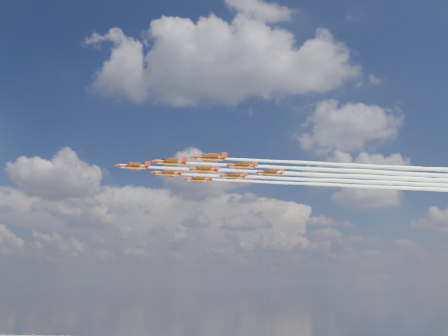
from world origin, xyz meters
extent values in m
cylinder|color=red|center=(-24.63, -10.87, 84.77)|extent=(7.74, 3.61, 1.08)
cone|color=red|center=(-29.25, -12.49, 84.77)|extent=(2.20, 1.66, 1.08)
cone|color=red|center=(-20.30, -9.34, 84.77)|extent=(1.71, 1.41, 0.98)
ellipsoid|color=black|center=(-26.48, -11.52, 85.21)|extent=(2.21, 1.51, 0.70)
cube|color=red|center=(-24.17, -10.71, 84.72)|extent=(5.94, 9.53, 0.14)
cube|color=red|center=(-20.94, -9.57, 84.77)|extent=(2.46, 3.78, 0.12)
cube|color=red|center=(-20.76, -9.51, 85.65)|extent=(1.52, 0.65, 1.76)
cube|color=silver|center=(-24.63, -10.87, 84.28)|extent=(7.21, 3.27, 0.12)
cylinder|color=red|center=(-12.46, -13.63, 84.77)|extent=(7.74, 3.61, 1.08)
cone|color=red|center=(-17.07, -15.25, 84.77)|extent=(2.20, 1.66, 1.08)
cone|color=red|center=(-8.12, -12.10, 84.77)|extent=(1.71, 1.41, 0.98)
ellipsoid|color=black|center=(-14.30, -14.28, 85.21)|extent=(2.21, 1.51, 0.70)
cube|color=red|center=(-11.99, -13.47, 84.72)|extent=(5.94, 9.53, 0.14)
cube|color=red|center=(-8.77, -12.33, 84.77)|extent=(2.46, 3.78, 0.12)
cube|color=red|center=(-8.58, -12.27, 85.65)|extent=(1.52, 0.65, 1.76)
cube|color=silver|center=(-12.46, -13.63, 84.28)|extent=(7.21, 3.27, 0.12)
cylinder|color=red|center=(-16.87, -1.09, 84.77)|extent=(7.74, 3.61, 1.08)
cone|color=red|center=(-21.48, -2.71, 84.77)|extent=(2.20, 1.66, 1.08)
cone|color=red|center=(-12.53, 0.44, 84.77)|extent=(1.71, 1.41, 0.98)
ellipsoid|color=black|center=(-18.72, -1.74, 85.21)|extent=(2.21, 1.51, 0.70)
cube|color=red|center=(-16.41, -0.93, 84.72)|extent=(5.94, 9.53, 0.14)
cube|color=red|center=(-13.18, 0.21, 84.77)|extent=(2.46, 3.78, 0.12)
cube|color=red|center=(-13.00, 0.28, 85.65)|extent=(1.52, 0.65, 1.76)
cube|color=silver|center=(-16.87, -1.09, 84.28)|extent=(7.21, 3.27, 0.12)
cylinder|color=red|center=(-0.28, -16.39, 84.77)|extent=(7.74, 3.61, 1.08)
cone|color=red|center=(-4.89, -18.02, 84.77)|extent=(2.20, 1.66, 1.08)
cone|color=red|center=(4.06, -14.87, 84.77)|extent=(1.71, 1.41, 0.98)
ellipsoid|color=black|center=(-2.12, -17.04, 85.21)|extent=(2.21, 1.51, 0.70)
cube|color=red|center=(0.19, -16.23, 84.72)|extent=(5.94, 9.53, 0.14)
cube|color=red|center=(3.41, -15.09, 84.77)|extent=(2.46, 3.78, 0.12)
cube|color=red|center=(3.60, -15.03, 85.65)|extent=(1.52, 0.65, 1.76)
cube|color=silver|center=(-0.28, -16.39, 84.28)|extent=(7.21, 3.27, 0.12)
cylinder|color=red|center=(-4.69, -3.85, 84.77)|extent=(7.74, 3.61, 1.08)
cone|color=red|center=(-9.30, -5.47, 84.77)|extent=(2.20, 1.66, 1.08)
cone|color=red|center=(-0.36, -2.32, 84.77)|extent=(1.71, 1.41, 0.98)
ellipsoid|color=black|center=(-6.54, -4.50, 85.21)|extent=(2.21, 1.51, 0.70)
cube|color=red|center=(-4.23, -3.69, 84.72)|extent=(5.94, 9.53, 0.14)
cube|color=red|center=(-1.00, -2.55, 84.77)|extent=(2.46, 3.78, 0.12)
cube|color=red|center=(-0.82, -2.49, 85.65)|extent=(1.52, 0.65, 1.76)
cube|color=silver|center=(-4.69, -3.85, 84.28)|extent=(7.21, 3.27, 0.12)
cylinder|color=red|center=(-9.11, 8.69, 84.77)|extent=(7.74, 3.61, 1.08)
cone|color=red|center=(-13.72, 7.07, 84.77)|extent=(2.20, 1.66, 1.08)
cone|color=red|center=(-4.77, 10.22, 84.77)|extent=(1.71, 1.41, 0.98)
ellipsoid|color=black|center=(-10.95, 8.04, 85.21)|extent=(2.21, 1.51, 0.70)
cube|color=red|center=(-8.65, 8.86, 84.72)|extent=(5.94, 9.53, 0.14)
cube|color=red|center=(-5.42, 9.99, 84.77)|extent=(2.46, 3.78, 0.12)
cube|color=red|center=(-5.23, 10.06, 85.65)|extent=(1.52, 0.65, 1.76)
cube|color=silver|center=(-9.11, 8.69, 84.28)|extent=(7.21, 3.27, 0.12)
cylinder|color=red|center=(7.49, -6.61, 84.77)|extent=(7.74, 3.61, 1.08)
cone|color=red|center=(2.88, -8.23, 84.77)|extent=(2.20, 1.66, 1.08)
cone|color=red|center=(11.82, -5.08, 84.77)|extent=(1.71, 1.41, 0.98)
ellipsoid|color=black|center=(5.64, -7.26, 85.21)|extent=(2.21, 1.51, 0.70)
cube|color=red|center=(7.95, -6.45, 84.72)|extent=(5.94, 9.53, 0.14)
cube|color=red|center=(11.18, -5.31, 84.77)|extent=(2.46, 3.78, 0.12)
cube|color=red|center=(11.36, -5.25, 85.65)|extent=(1.52, 0.65, 1.76)
cube|color=silver|center=(7.49, -6.61, 84.28)|extent=(7.21, 3.27, 0.12)
cylinder|color=red|center=(3.07, 5.93, 84.77)|extent=(7.74, 3.61, 1.08)
cone|color=red|center=(-1.54, 4.31, 84.77)|extent=(2.20, 1.66, 1.08)
cone|color=red|center=(7.41, 7.46, 84.77)|extent=(1.71, 1.41, 0.98)
ellipsoid|color=black|center=(1.23, 5.28, 85.21)|extent=(2.21, 1.51, 0.70)
cube|color=red|center=(3.53, 6.09, 84.72)|extent=(5.94, 9.53, 0.14)
cube|color=red|center=(6.76, 7.23, 84.77)|extent=(2.46, 3.78, 0.12)
cube|color=red|center=(6.95, 7.30, 85.65)|extent=(1.52, 0.65, 1.76)
cube|color=silver|center=(3.07, 5.93, 84.28)|extent=(7.21, 3.27, 0.12)
cylinder|color=red|center=(15.25, 3.17, 84.77)|extent=(7.74, 3.61, 1.08)
cone|color=red|center=(10.64, 1.55, 84.77)|extent=(2.20, 1.66, 1.08)
cone|color=red|center=(19.59, 4.70, 84.77)|extent=(1.71, 1.41, 0.98)
ellipsoid|color=black|center=(13.41, 2.52, 85.21)|extent=(2.21, 1.51, 0.70)
cube|color=red|center=(15.71, 3.33, 84.72)|extent=(5.94, 9.53, 0.14)
cube|color=red|center=(18.94, 4.47, 84.77)|extent=(2.46, 3.78, 0.12)
cube|color=red|center=(19.13, 4.53, 85.65)|extent=(1.52, 0.65, 1.76)
cube|color=silver|center=(15.25, 3.17, 84.28)|extent=(7.21, 3.27, 0.12)
camera|label=1|loc=(21.55, -131.22, 51.02)|focal=35.00mm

